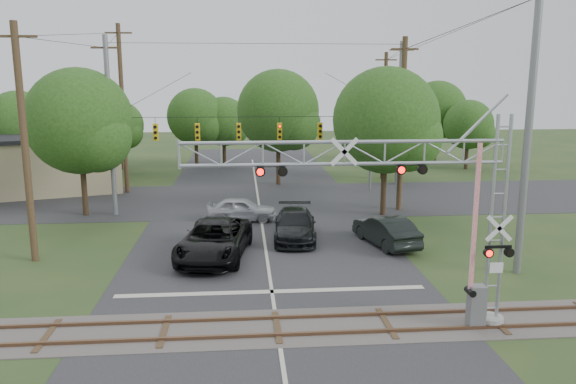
{
  "coord_description": "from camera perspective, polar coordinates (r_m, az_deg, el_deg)",
  "views": [
    {
      "loc": [
        -1.17,
        -16.71,
        8.76
      ],
      "look_at": [
        0.84,
        7.5,
        3.88
      ],
      "focal_mm": 35.0,
      "sensor_mm": 36.0,
      "label": 1
    }
  ],
  "objects": [
    {
      "name": "pickup_black",
      "position": [
        28.25,
        -7.48,
        -4.85
      ],
      "size": [
        4.06,
        7.03,
        1.84
      ],
      "primitive_type": "imported",
      "rotation": [
        0.0,
        0.0,
        -0.16
      ],
      "color": "black",
      "rests_on": "ground"
    },
    {
      "name": "crossing_gantry",
      "position": [
        19.59,
        11.8,
        -0.78
      ],
      "size": [
        11.51,
        0.97,
        7.62
      ],
      "color": "gray",
      "rests_on": "ground"
    },
    {
      "name": "streetlight",
      "position": [
        44.56,
        8.26,
        5.8
      ],
      "size": [
        2.16,
        0.22,
        8.1
      ],
      "color": "slate",
      "rests_on": "ground"
    },
    {
      "name": "traffic_signal_span",
      "position": [
        36.9,
        -1.53,
        6.59
      ],
      "size": [
        19.34,
        0.36,
        11.5
      ],
      "color": "slate",
      "rests_on": "ground"
    },
    {
      "name": "ground",
      "position": [
        18.91,
        -0.69,
        -16.24
      ],
      "size": [
        160.0,
        160.0,
        0.0
      ],
      "primitive_type": "plane",
      "color": "#27401D",
      "rests_on": "ground"
    },
    {
      "name": "car_dark",
      "position": [
        31.29,
        0.71,
        -3.36
      ],
      "size": [
        2.75,
        5.75,
        1.62
      ],
      "primitive_type": "imported",
      "rotation": [
        0.0,
        0.0,
        -0.09
      ],
      "color": "black",
      "rests_on": "ground"
    },
    {
      "name": "road_main",
      "position": [
        28.14,
        -2.15,
        -6.77
      ],
      "size": [
        14.0,
        90.0,
        0.02
      ],
      "primitive_type": "cube",
      "color": "#2B2B2E",
      "rests_on": "ground"
    },
    {
      "name": "treeline",
      "position": [
        47.92,
        -6.09,
        7.55
      ],
      "size": [
        51.81,
        29.22,
        9.63
      ],
      "color": "#352618",
      "rests_on": "ground"
    },
    {
      "name": "sedan_silver",
      "position": [
        35.49,
        -4.75,
        -1.74
      ],
      "size": [
        4.51,
        2.22,
        1.48
      ],
      "primitive_type": "imported",
      "rotation": [
        0.0,
        0.0,
        1.46
      ],
      "color": "#A1A3A9",
      "rests_on": "ground"
    },
    {
      "name": "suv_dark",
      "position": [
        30.62,
        9.91,
        -3.88
      ],
      "size": [
        2.86,
        5.14,
        1.6
      ],
      "primitive_type": "imported",
      "rotation": [
        0.0,
        0.0,
        3.39
      ],
      "color": "black",
      "rests_on": "ground"
    },
    {
      "name": "road_cross",
      "position": [
        41.66,
        -3.04,
        -0.78
      ],
      "size": [
        90.0,
        12.0,
        0.02
      ],
      "primitive_type": "cube",
      "color": "#2B2B2E",
      "rests_on": "ground"
    },
    {
      "name": "utility_poles",
      "position": [
        38.67,
        1.01,
        7.49
      ],
      "size": [
        25.51,
        28.21,
        12.88
      ],
      "color": "#422D1E",
      "rests_on": "ground"
    },
    {
      "name": "railroad_track",
      "position": [
        20.68,
        -1.1,
        -13.6
      ],
      "size": [
        90.0,
        3.2,
        0.17
      ],
      "color": "#524B47",
      "rests_on": "ground"
    }
  ]
}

